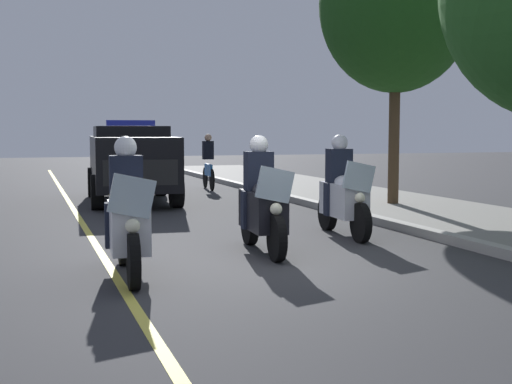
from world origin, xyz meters
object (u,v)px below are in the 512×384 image
police_motorcycle_trailing (343,195)px  police_suv (131,160)px  police_motorcycle_lead_left (128,220)px  cyclist_background (208,162)px  tree_far_back (396,4)px  police_motorcycle_lead_right (262,205)px

police_motorcycle_trailing → police_suv: police_suv is taller
police_motorcycle_lead_left → police_motorcycle_trailing: same height
police_motorcycle_trailing → cyclist_background: size_ratio=1.22×
police_motorcycle_lead_left → police_motorcycle_trailing: size_ratio=1.00×
tree_far_back → police_motorcycle_trailing: bearing=-39.8°
police_motorcycle_lead_left → police_motorcycle_trailing: (-2.15, 3.93, 0.00)m
police_motorcycle_lead_right → police_suv: police_suv is taller
police_suv → police_motorcycle_lead_left: bearing=-8.6°
police_motorcycle_trailing → police_motorcycle_lead_right: bearing=-59.4°
police_motorcycle_lead_right → police_suv: bearing=-174.6°
police_motorcycle_lead_right → tree_far_back: 7.84m
police_motorcycle_lead_left → police_suv: 9.10m
police_motorcycle_lead_right → police_motorcycle_lead_left: bearing=-63.0°
police_motorcycle_lead_left → police_suv: (-8.99, 1.35, 0.37)m
police_motorcycle_trailing → cyclist_background: 9.87m
cyclist_background → tree_far_back: bearing=24.4°
police_motorcycle_lead_right → police_suv: size_ratio=0.43×
police_motorcycle_trailing → cyclist_background: bearing=178.9°
police_motorcycle_lead_right → cyclist_background: size_ratio=1.22×
police_motorcycle_lead_right → police_motorcycle_trailing: 2.11m
police_motorcycle_trailing → police_motorcycle_lead_left: bearing=-61.3°
police_motorcycle_lead_left → tree_far_back: tree_far_back is taller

